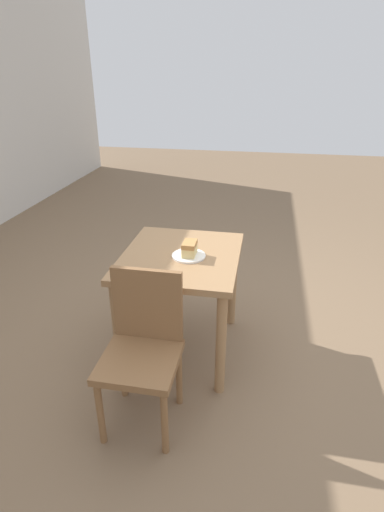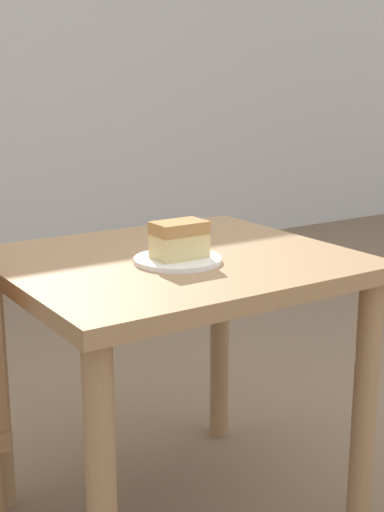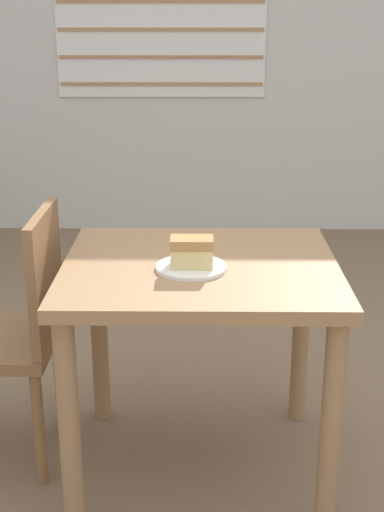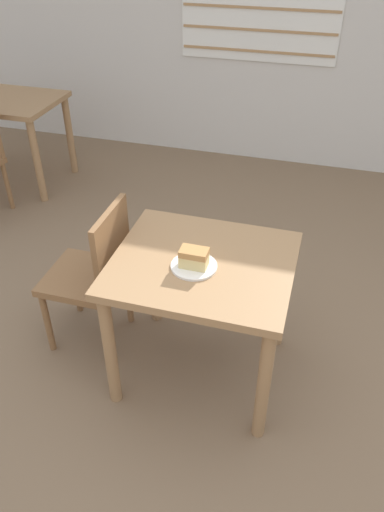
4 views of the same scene
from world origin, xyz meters
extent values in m
cube|color=#9E754C|center=(-0.14, 0.31, 0.70)|extent=(0.82, 0.72, 0.04)
cylinder|color=#9E754C|center=(-0.50, 0.00, 0.34)|extent=(0.06, 0.06, 0.68)
cylinder|color=#9E754C|center=(0.22, 0.00, 0.34)|extent=(0.06, 0.06, 0.68)
cylinder|color=#9E754C|center=(0.22, 0.62, 0.34)|extent=(0.06, 0.06, 0.68)
cylinder|color=white|center=(-0.16, 0.25, 0.72)|extent=(0.21, 0.21, 0.01)
cube|color=#E0C67F|center=(-0.16, 0.25, 0.76)|extent=(0.12, 0.08, 0.06)
cube|color=#B27F47|center=(-0.16, 0.25, 0.80)|extent=(0.12, 0.08, 0.03)
camera|label=1|loc=(-2.33, -0.17, 1.78)|focal=28.00mm
camera|label=2|loc=(-1.02, -1.11, 1.14)|focal=50.00mm
camera|label=3|loc=(-0.14, -1.69, 1.43)|focal=50.00mm
camera|label=4|loc=(0.32, -1.44, 2.06)|focal=35.00mm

